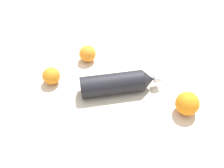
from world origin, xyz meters
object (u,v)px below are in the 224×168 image
(water_bottle, at_px, (118,83))
(orange_1, at_px, (51,76))
(orange_0, at_px, (187,104))
(orange_2, at_px, (87,54))

(water_bottle, bearing_deg, orange_1, 160.00)
(orange_0, distance_m, orange_1, 0.49)
(orange_0, xyz_separation_m, orange_2, (-0.05, -0.43, -0.01))
(orange_0, distance_m, orange_2, 0.44)
(orange_2, bearing_deg, orange_0, 83.80)
(orange_0, bearing_deg, orange_2, -96.20)
(water_bottle, xyz_separation_m, orange_2, (-0.08, -0.19, -0.00))
(water_bottle, bearing_deg, orange_0, -33.20)
(water_bottle, distance_m, orange_2, 0.21)
(orange_0, relative_size, orange_1, 1.23)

